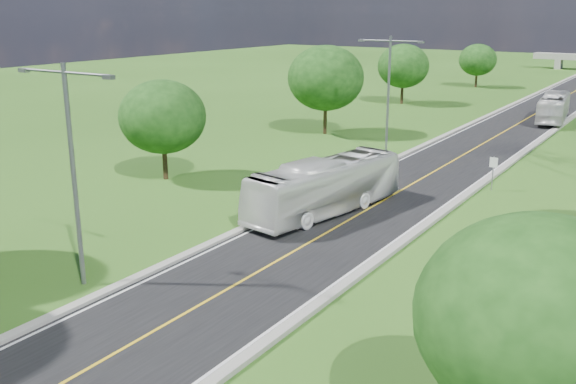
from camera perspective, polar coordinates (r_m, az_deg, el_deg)
ground at (r=68.84m, az=18.50°, el=4.97°), size 260.00×260.00×0.00m
road at (r=74.58m, az=19.70°, el=5.68°), size 8.00×150.00×0.06m
curb_left at (r=75.63m, az=16.58°, el=6.14°), size 0.50×150.00×0.22m
curb_right at (r=73.74m, az=22.91°, el=5.31°), size 0.50×150.00×0.22m
speed_limit_sign at (r=46.36m, az=17.78°, el=2.04°), size 0.55×0.09×2.40m
streetlight_near_left at (r=29.40m, az=-18.65°, el=2.93°), size 5.90×0.25×10.00m
streetlight_mid_left at (r=55.86m, az=8.94°, el=9.40°), size 5.90×0.25×10.00m
tree_lb at (r=47.51m, az=-11.09°, el=6.58°), size 6.30×6.30×7.33m
tree_lc at (r=64.38m, az=3.37°, el=10.08°), size 7.56×7.56×8.79m
tree_ld at (r=86.79m, az=10.21°, el=10.96°), size 6.72×6.72×7.82m
tree_le at (r=108.54m, az=16.51°, el=11.20°), size 5.88×5.88×6.84m
tree_ra at (r=17.59m, az=21.39°, el=-10.50°), size 6.30×6.30×7.33m
bus_outbound at (r=77.49m, az=22.54°, el=6.94°), size 3.86×11.34×3.10m
bus_inbound at (r=39.14m, az=3.33°, el=0.50°), size 4.82×12.31×3.34m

